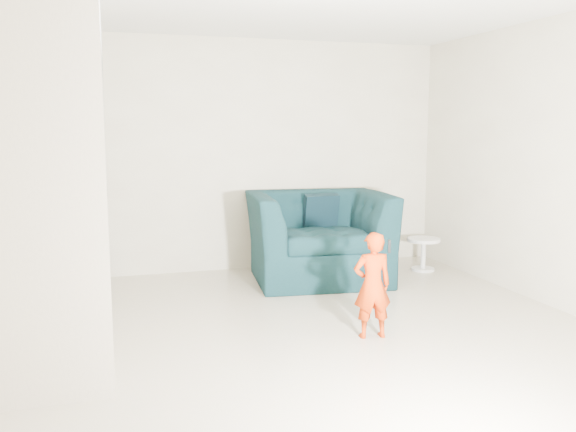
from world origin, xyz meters
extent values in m
plane|color=tan|center=(0.00, 0.00, 0.00)|extent=(5.50, 5.50, 0.00)
plane|color=#AFA58E|center=(0.00, 2.75, 1.35)|extent=(5.00, 0.00, 5.00)
imported|color=black|center=(0.75, 1.99, 0.48)|extent=(1.63, 1.46, 0.97)
imported|color=#A32B05|center=(0.51, 0.07, 0.43)|extent=(0.33, 0.23, 0.86)
cylinder|color=silver|center=(2.08, 2.02, 0.37)|extent=(0.39, 0.39, 0.04)
cylinder|color=silver|center=(2.08, 2.02, 0.17)|extent=(0.06, 0.06, 0.35)
cylinder|color=silver|center=(2.08, 2.02, 0.01)|extent=(0.27, 0.27, 0.03)
cube|color=#ADA089|center=(-2.00, 2.35, 0.14)|extent=(1.00, 0.30, 0.27)
cube|color=#ADA089|center=(-2.00, 2.05, 0.27)|extent=(1.00, 0.30, 0.54)
cube|color=#ADA089|center=(-2.00, 1.75, 0.41)|extent=(1.00, 0.30, 0.81)
cube|color=#ADA089|center=(-2.00, 1.45, 0.54)|extent=(1.00, 0.30, 1.08)
cube|color=#ADA089|center=(-2.00, 1.15, 0.68)|extent=(1.00, 0.30, 1.35)
cube|color=#ADA089|center=(-2.00, 0.85, 0.81)|extent=(1.00, 0.30, 1.62)
cube|color=#ADA089|center=(-2.00, 0.55, 0.95)|extent=(1.00, 0.30, 1.89)
cube|color=#ADA089|center=(-2.00, 0.25, 1.08)|extent=(1.00, 0.30, 2.16)
cube|color=#ADA089|center=(-2.00, -0.05, 1.22)|extent=(1.00, 0.30, 2.43)
cube|color=#ADA089|center=(-2.00, -0.35, 1.35)|extent=(1.00, 0.30, 2.70)
cylinder|color=silver|center=(-1.50, 1.00, 2.25)|extent=(0.04, 3.03, 2.73)
cylinder|color=silver|center=(-1.50, 2.50, 0.50)|extent=(0.04, 0.04, 1.00)
cube|color=black|center=(0.88, 2.30, 0.73)|extent=(0.40, 0.19, 0.40)
cube|color=black|center=(0.10, 1.90, 0.61)|extent=(0.05, 0.46, 0.52)
cube|color=black|center=(0.63, 0.02, 0.75)|extent=(0.04, 0.05, 0.10)
camera|label=1|loc=(-1.52, -4.27, 1.69)|focal=38.00mm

